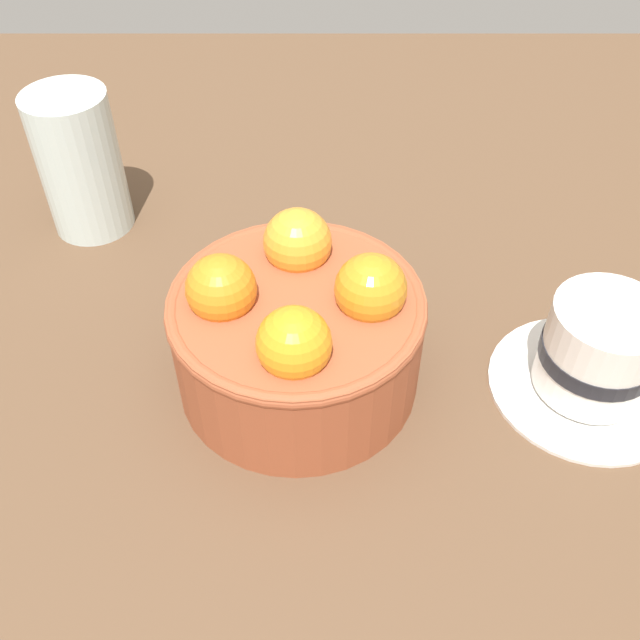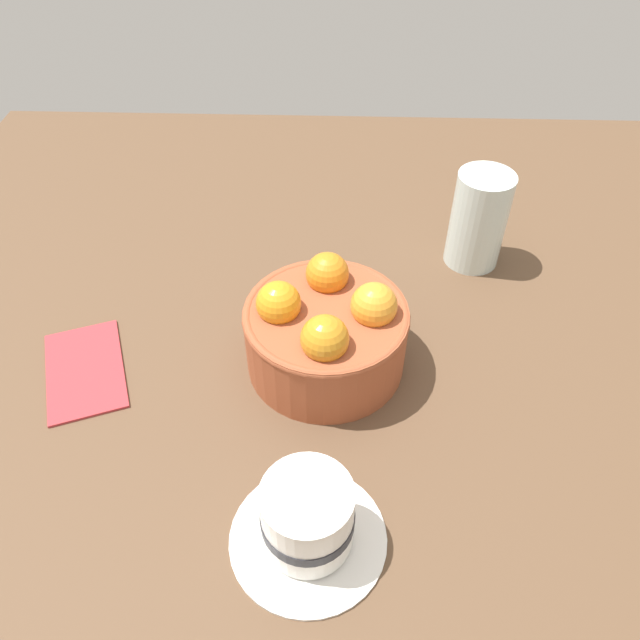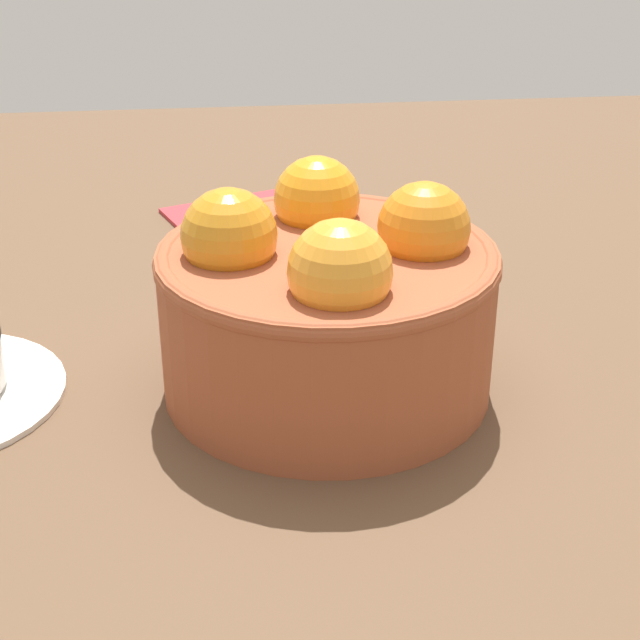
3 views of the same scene
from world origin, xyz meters
TOP-DOWN VIEW (x-y plane):
  - ground_plane at (0.00, 0.00)cm, footprint 113.18×113.01cm
  - terracotta_bowl at (0.01, 0.02)cm, footprint 16.43×16.43cm
  - folded_napkin at (2.06, -24.96)cm, footprint 14.64×11.71cm

SIDE VIEW (x-z plane):
  - ground_plane at x=0.00cm, z-range -4.69..0.00cm
  - folded_napkin at x=2.06cm, z-range 0.00..0.60cm
  - terracotta_bowl at x=0.01cm, z-range -0.61..9.98cm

